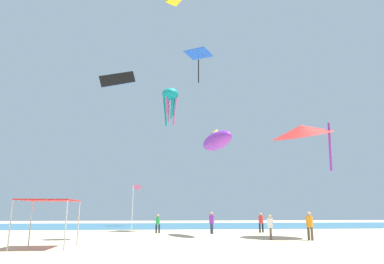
% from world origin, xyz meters
% --- Properties ---
extents(ground, '(110.00, 110.00, 0.10)m').
position_xyz_m(ground, '(0.00, 0.00, -0.05)').
color(ground, beige).
extents(ocean_strip, '(110.00, 21.28, 0.03)m').
position_xyz_m(ocean_strip, '(0.00, 28.02, 0.01)').
color(ocean_strip, teal).
rests_on(ocean_strip, ground).
extents(canopy_tent, '(2.80, 2.97, 2.58)m').
position_xyz_m(canopy_tent, '(-8.85, -1.57, 2.43)').
color(canopy_tent, '#B2B2B7').
rests_on(canopy_tent, ground).
extents(person_near_tent, '(0.42, 0.40, 1.68)m').
position_xyz_m(person_near_tent, '(-2.75, 11.15, 0.99)').
color(person_near_tent, black).
rests_on(person_near_tent, ground).
extents(person_leftmost, '(0.45, 0.51, 1.90)m').
position_xyz_m(person_leftmost, '(2.05, 9.59, 1.12)').
color(person_leftmost, '#33384C').
rests_on(person_leftmost, ground).
extents(person_central, '(0.41, 0.44, 1.72)m').
position_xyz_m(person_central, '(5.15, 2.64, 1.01)').
color(person_central, brown).
rests_on(person_central, ground).
extents(person_rightmost, '(0.47, 0.43, 1.82)m').
position_xyz_m(person_rightmost, '(7.00, 11.02, 1.07)').
color(person_rightmost, black).
rests_on(person_rightmost, ground).
extents(person_far_shore, '(0.45, 0.50, 1.91)m').
position_xyz_m(person_far_shore, '(7.73, 1.94, 1.12)').
color(person_far_shore, brown).
rests_on(person_far_shore, ground).
extents(banner_flag, '(0.61, 0.06, 3.98)m').
position_xyz_m(banner_flag, '(-4.69, 5.88, 2.37)').
color(banner_flag, silver).
rests_on(banner_flag, ground).
extents(kite_inflatable_purple, '(3.12, 5.58, 2.18)m').
position_xyz_m(kite_inflatable_purple, '(2.24, 7.41, 8.00)').
color(kite_inflatable_purple, purple).
extents(kite_delta_red, '(6.95, 6.95, 4.58)m').
position_xyz_m(kite_delta_red, '(8.75, 4.40, 8.38)').
color(kite_delta_red, red).
extents(kite_parafoil_black, '(3.52, 1.93, 2.32)m').
position_xyz_m(kite_parafoil_black, '(-7.14, 11.58, 15.04)').
color(kite_parafoil_black, black).
extents(kite_octopus_teal, '(3.46, 3.46, 5.78)m').
position_xyz_m(kite_octopus_teal, '(-1.27, 26.94, 18.71)').
color(kite_octopus_teal, teal).
extents(kite_diamond_blue, '(3.65, 3.65, 3.63)m').
position_xyz_m(kite_diamond_blue, '(1.53, 14.70, 19.59)').
color(kite_diamond_blue, blue).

